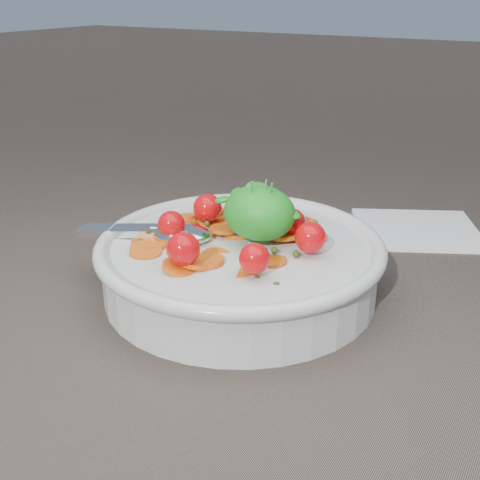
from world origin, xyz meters
The scene contains 3 objects.
ground centered at (0.00, 0.00, 0.00)m, with size 6.00×6.00×0.00m, color brown.
bowl centered at (-0.03, 0.01, 0.03)m, with size 0.29×0.27×0.12m.
napkin centered at (0.08, 0.25, 0.00)m, with size 0.14×0.13×0.01m, color white.
Camera 1 is at (0.23, -0.44, 0.28)m, focal length 45.00 mm.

